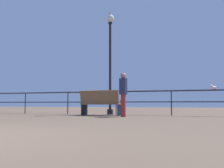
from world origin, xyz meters
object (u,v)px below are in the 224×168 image
object	(u,v)px
bench_near_left	(101,102)
seagull_on_rail	(213,87)
person_by_bench	(123,91)
lamppost_center	(110,51)

from	to	relation	value
bench_near_left	seagull_on_rail	xyz separation A→B (m)	(4.19, 0.76, 0.54)
bench_near_left	seagull_on_rail	world-z (taller)	seagull_on_rail
bench_near_left	person_by_bench	size ratio (longest dim) A/B	1.08
bench_near_left	lamppost_center	xyz separation A→B (m)	(0.07, 0.94, 2.20)
lamppost_center	seagull_on_rail	world-z (taller)	lamppost_center
lamppost_center	seagull_on_rail	distance (m)	4.44
lamppost_center	person_by_bench	size ratio (longest dim) A/B	2.87
person_by_bench	seagull_on_rail	distance (m)	3.40
lamppost_center	bench_near_left	bearing A→B (deg)	-94.49
person_by_bench	seagull_on_rail	bearing A→B (deg)	25.67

